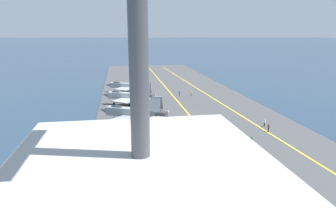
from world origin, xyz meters
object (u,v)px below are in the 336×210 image
at_px(crew_green_vest, 251,140).
at_px(crew_yellow_vest, 191,93).
at_px(parked_jet_fourth, 128,85).
at_px(crew_white_vest, 265,122).
at_px(parked_jet_nearest, 139,148).
at_px(crew_brown_vest, 268,127).
at_px(parked_jet_second, 133,113).
at_px(parked_jet_third, 129,96).
at_px(crew_blue_vest, 179,93).

distance_m(crew_green_vest, crew_yellow_vest, 43.52).
distance_m(parked_jet_fourth, crew_green_vest, 55.73).
bearing_deg(crew_white_vest, parked_jet_nearest, 117.10).
bearing_deg(crew_brown_vest, parked_jet_second, 71.15).
relative_size(parked_jet_third, crew_white_vest, 9.08).
relative_size(parked_jet_nearest, parked_jet_third, 1.08).
bearing_deg(crew_green_vest, parked_jet_fourth, 21.67).
relative_size(crew_green_vest, crew_brown_vest, 0.93).
bearing_deg(crew_brown_vest, crew_green_vest, 134.11).
bearing_deg(parked_jet_third, crew_yellow_vest, -64.10).
distance_m(parked_jet_third, crew_green_vest, 39.68).
xyz_separation_m(parked_jet_fourth, crew_white_vest, (-41.79, -28.14, -1.54)).
height_order(parked_jet_fourth, crew_yellow_vest, parked_jet_fourth).
height_order(crew_green_vest, crew_brown_vest, crew_brown_vest).
bearing_deg(parked_jet_second, parked_jet_third, 0.66).
bearing_deg(parked_jet_nearest, parked_jet_fourth, -0.05).
bearing_deg(parked_jet_fourth, parked_jet_second, -179.95).
relative_size(crew_blue_vest, crew_white_vest, 1.02).
xyz_separation_m(parked_jet_second, crew_green_vest, (-15.70, -20.54, -1.84)).
distance_m(parked_jet_fourth, crew_white_vest, 50.41).
height_order(crew_brown_vest, crew_yellow_vest, crew_brown_vest).
relative_size(crew_brown_vest, crew_white_vest, 1.09).
relative_size(parked_jet_third, crew_blue_vest, 8.94).
distance_m(parked_jet_nearest, parked_jet_second, 20.15).
height_order(parked_jet_second, parked_jet_third, parked_jet_third).
xyz_separation_m(parked_jet_second, parked_jet_third, (18.07, 0.21, -0.08)).
relative_size(parked_jet_third, crew_brown_vest, 8.30).
bearing_deg(crew_brown_vest, crew_white_vest, -14.89).
relative_size(parked_jet_third, crew_green_vest, 8.91).
relative_size(crew_blue_vest, crew_brown_vest, 0.93).
xyz_separation_m(parked_jet_second, parked_jet_fourth, (36.07, 0.03, -0.32)).
relative_size(parked_jet_second, parked_jet_fourth, 1.05).
xyz_separation_m(parked_jet_third, crew_yellow_vest, (9.74, -20.07, -1.77)).
bearing_deg(crew_green_vest, crew_blue_vest, 5.80).
distance_m(crew_blue_vest, crew_white_vest, 35.95).
bearing_deg(crew_yellow_vest, crew_white_vest, -166.17).
bearing_deg(crew_green_vest, crew_white_vest, -37.18).
bearing_deg(parked_jet_fourth, crew_green_vest, -158.33).
height_order(crew_brown_vest, crew_white_vest, crew_brown_vest).
height_order(parked_jet_second, crew_white_vest, parked_jet_second).
height_order(parked_jet_nearest, crew_blue_vest, parked_jet_nearest).
bearing_deg(crew_blue_vest, parked_jet_third, 121.76).
bearing_deg(parked_jet_second, crew_brown_vest, -108.85).
distance_m(crew_brown_vest, crew_yellow_vest, 37.81).
height_order(parked_jet_third, crew_green_vest, parked_jet_third).
relative_size(parked_jet_second, crew_brown_vest, 8.60).
bearing_deg(crew_brown_vest, crew_blue_vest, 16.49).
height_order(parked_jet_fourth, crew_white_vest, parked_jet_fourth).
bearing_deg(parked_jet_third, parked_jet_nearest, -179.80).
distance_m(parked_jet_second, crew_blue_vest, 32.48).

